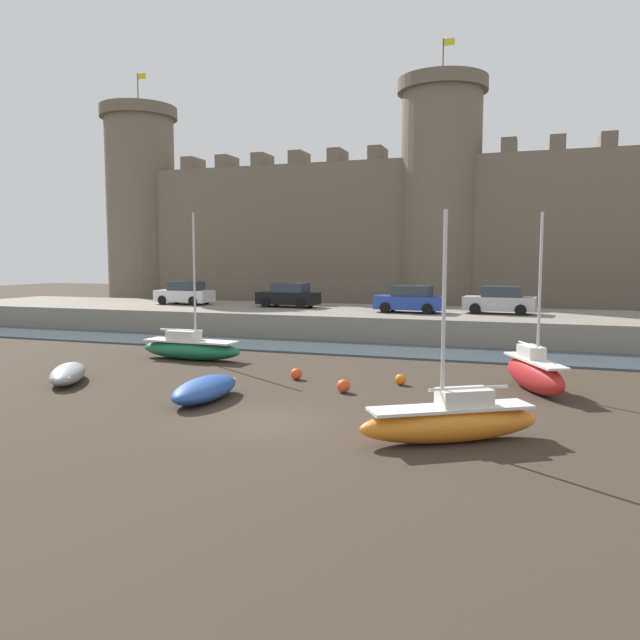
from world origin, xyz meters
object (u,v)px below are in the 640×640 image
(car_quay_west, at_px, (185,293))
(car_quay_east, at_px, (410,300))
(rowboat_near_channel_left, at_px, (68,373))
(rowboat_midflat_left, at_px, (205,389))
(mooring_buoy_near_shore, at_px, (343,386))
(mooring_buoy_near_channel, at_px, (401,380))
(car_quay_centre_east, at_px, (500,301))
(sailboat_near_channel_right, at_px, (191,348))
(car_quay_centre_west, at_px, (289,296))
(sailboat_midflat_right, at_px, (452,420))
(mooring_buoy_mid_mud, at_px, (296,374))
(sailboat_foreground_centre, at_px, (534,372))

(car_quay_west, bearing_deg, car_quay_east, -5.09)
(rowboat_near_channel_left, distance_m, car_quay_east, 20.61)
(rowboat_midflat_left, xyz_separation_m, car_quay_east, (3.20, 19.08, 1.83))
(mooring_buoy_near_shore, distance_m, mooring_buoy_near_channel, 2.56)
(car_quay_centre_east, bearing_deg, sailboat_near_channel_right, -135.98)
(car_quay_west, bearing_deg, mooring_buoy_near_shore, -46.15)
(rowboat_midflat_left, distance_m, rowboat_near_channel_left, 6.50)
(car_quay_east, height_order, car_quay_centre_west, same)
(car_quay_centre_east, distance_m, car_quay_west, 21.54)
(car_quay_west, bearing_deg, car_quay_centre_west, 0.33)
(sailboat_midflat_right, height_order, car_quay_west, sailboat_midflat_right)
(sailboat_near_channel_right, distance_m, rowboat_near_channel_left, 6.50)
(sailboat_near_channel_right, distance_m, car_quay_centre_west, 13.44)
(sailboat_near_channel_right, distance_m, car_quay_centre_east, 18.44)
(sailboat_near_channel_right, xyz_separation_m, car_quay_centre_west, (-0.42, 13.33, 1.67))
(rowboat_midflat_left, distance_m, mooring_buoy_mid_mud, 4.62)
(sailboat_midflat_right, distance_m, car_quay_west, 31.24)
(car_quay_east, bearing_deg, sailboat_near_channel_right, -124.27)
(sailboat_near_channel_right, height_order, car_quay_west, sailboat_near_channel_right)
(mooring_buoy_mid_mud, height_order, car_quay_centre_east, car_quay_centre_east)
(mooring_buoy_near_channel, relative_size, car_quay_east, 0.10)
(sailboat_midflat_right, relative_size, car_quay_centre_west, 1.42)
(sailboat_midflat_right, distance_m, car_quay_east, 21.81)
(sailboat_midflat_right, distance_m, rowboat_near_channel_left, 15.06)
(sailboat_foreground_centre, distance_m, mooring_buoy_near_channel, 4.75)
(sailboat_midflat_right, bearing_deg, mooring_buoy_near_channel, 112.04)
(rowboat_near_channel_left, xyz_separation_m, car_quay_east, (9.63, 18.13, 1.87))
(mooring_buoy_near_channel, bearing_deg, sailboat_midflat_right, -67.96)
(sailboat_near_channel_right, height_order, car_quay_centre_east, sailboat_near_channel_right)
(car_quay_centre_east, bearing_deg, sailboat_midflat_right, -90.05)
(sailboat_midflat_right, bearing_deg, sailboat_near_channel_right, 144.80)
(car_quay_centre_east, relative_size, car_quay_west, 1.00)
(rowboat_midflat_left, distance_m, mooring_buoy_near_shore, 4.80)
(car_quay_centre_west, distance_m, car_quay_west, 7.91)
(sailboat_foreground_centre, distance_m, mooring_buoy_near_shore, 6.79)
(sailboat_foreground_centre, relative_size, rowboat_midflat_left, 1.74)
(car_quay_east, bearing_deg, rowboat_near_channel_left, -117.96)
(mooring_buoy_mid_mud, relative_size, mooring_buoy_near_shore, 0.95)
(rowboat_midflat_left, xyz_separation_m, mooring_buoy_near_shore, (3.99, 2.66, -0.17))
(rowboat_near_channel_left, distance_m, mooring_buoy_mid_mud, 8.68)
(mooring_buoy_near_shore, relative_size, car_quay_west, 0.11)
(sailboat_near_channel_right, relative_size, rowboat_near_channel_left, 1.90)
(sailboat_foreground_centre, bearing_deg, car_quay_west, 146.65)
(sailboat_midflat_right, height_order, mooring_buoy_near_shore, sailboat_midflat_right)
(rowboat_near_channel_left, height_order, car_quay_west, car_quay_west)
(mooring_buoy_mid_mud, distance_m, car_quay_centre_west, 17.74)
(sailboat_foreground_centre, relative_size, rowboat_near_channel_left, 1.76)
(mooring_buoy_mid_mud, bearing_deg, car_quay_centre_east, 66.61)
(mooring_buoy_mid_mud, height_order, car_quay_centre_west, car_quay_centre_west)
(mooring_buoy_near_channel, height_order, car_quay_east, car_quay_east)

